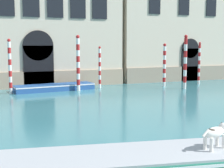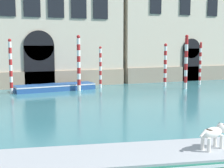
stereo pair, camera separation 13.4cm
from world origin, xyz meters
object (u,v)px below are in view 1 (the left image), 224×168
at_px(boat_foreground, 126,162).
at_px(mooring_pole_0, 78,63).
at_px(dog_on_deck, 217,132).
at_px(mooring_pole_5, 10,66).
at_px(mooring_pole_1, 100,67).
at_px(mooring_pole_4, 164,65).
at_px(boat_moored_near_palazzo, 55,87).
at_px(mooring_pole_2, 199,63).
at_px(mooring_pole_3, 185,62).

height_order(boat_foreground, mooring_pole_0, mooring_pole_0).
distance_m(dog_on_deck, mooring_pole_5, 16.30).
xyz_separation_m(mooring_pole_1, mooring_pole_4, (5.22, -0.81, 0.12)).
distance_m(mooring_pole_0, mooring_pole_1, 2.10).
height_order(dog_on_deck, mooring_pole_1, mooring_pole_1).
bearing_deg(mooring_pole_5, mooring_pole_4, -1.80).
bearing_deg(mooring_pole_1, mooring_pole_0, -157.90).
height_order(mooring_pole_1, mooring_pole_5, mooring_pole_5).
distance_m(dog_on_deck, mooring_pole_0, 15.32).
bearing_deg(mooring_pole_1, mooring_pole_5, -176.22).
relative_size(boat_foreground, mooring_pole_5, 2.37).
bearing_deg(dog_on_deck, boat_moored_near_palazzo, 80.63).
bearing_deg(mooring_pole_5, mooring_pole_1, 3.78).
distance_m(dog_on_deck, mooring_pole_2, 18.72).
height_order(boat_foreground, mooring_pole_1, mooring_pole_1).
bearing_deg(mooring_pole_2, boat_foreground, -131.55).
bearing_deg(mooring_pole_2, mooring_pole_0, -179.61).
bearing_deg(mooring_pole_0, boat_moored_near_palazzo, 150.90).
height_order(boat_moored_near_palazzo, mooring_pole_4, mooring_pole_4).
distance_m(mooring_pole_3, mooring_pole_5, 12.75).
xyz_separation_m(boat_moored_near_palazzo, mooring_pole_0, (1.58, -0.88, 1.80)).
distance_m(boat_foreground, mooring_pole_2, 19.87).
bearing_deg(mooring_pole_4, boat_moored_near_palazzo, 174.01).
bearing_deg(mooring_pole_0, mooring_pole_4, -0.26).
xyz_separation_m(mooring_pole_0, mooring_pole_1, (1.91, 0.77, -0.41)).
bearing_deg(mooring_pole_3, mooring_pole_1, 156.23).
relative_size(mooring_pole_1, mooring_pole_2, 0.90).
distance_m(boat_moored_near_palazzo, mooring_pole_2, 12.26).
distance_m(dog_on_deck, mooring_pole_1, 16.20).
relative_size(boat_moored_near_palazzo, mooring_pole_3, 1.46).
relative_size(boat_foreground, mooring_pole_4, 2.58).
height_order(mooring_pole_1, mooring_pole_4, mooring_pole_4).
xyz_separation_m(boat_moored_near_palazzo, mooring_pole_1, (3.49, -0.11, 1.39)).
height_order(mooring_pole_0, mooring_pole_1, mooring_pole_0).
bearing_deg(mooring_pole_5, boat_foreground, -82.06).
height_order(boat_foreground, boat_moored_near_palazzo, boat_foreground).
bearing_deg(mooring_pole_3, boat_moored_near_palazzo, 163.88).
distance_m(dog_on_deck, boat_moored_near_palazzo, 16.24).
distance_m(mooring_pole_0, mooring_pole_2, 10.56).
relative_size(boat_foreground, dog_on_deck, 8.83).
height_order(boat_moored_near_palazzo, mooring_pole_0, mooring_pole_0).
bearing_deg(mooring_pole_0, mooring_pole_1, 22.10).
xyz_separation_m(boat_moored_near_palazzo, mooring_pole_2, (12.14, -0.81, 1.57)).
bearing_deg(mooring_pole_1, dog_on_deck, -97.24).
relative_size(mooring_pole_0, mooring_pole_4, 1.17).
bearing_deg(boat_moored_near_palazzo, mooring_pole_4, -12.53).
relative_size(boat_moored_near_palazzo, mooring_pole_1, 1.85).
bearing_deg(boat_moored_near_palazzo, mooring_pole_1, -8.30).
relative_size(mooring_pole_0, mooring_pole_1, 1.25).
relative_size(mooring_pole_2, mooring_pole_3, 0.87).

